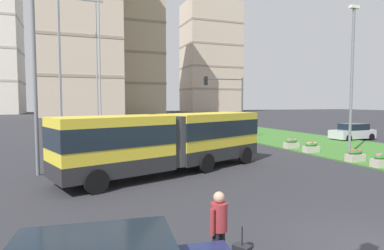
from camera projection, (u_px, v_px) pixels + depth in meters
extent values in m
cube|color=yellow|center=(209.00, 135.00, 18.44)|extent=(6.50, 4.76, 2.55)
cube|color=#262628|center=(209.00, 151.00, 18.50)|extent=(6.52, 4.79, 0.70)
cube|color=#19232D|center=(209.00, 128.00, 18.41)|extent=(6.55, 4.81, 0.90)
cube|color=yellow|center=(113.00, 145.00, 14.38)|extent=(5.72, 3.99, 2.55)
cube|color=#262628|center=(113.00, 165.00, 14.45)|extent=(5.74, 4.01, 0.70)
cube|color=#19232D|center=(112.00, 135.00, 14.35)|extent=(5.77, 4.04, 0.90)
cylinder|color=#383838|center=(170.00, 140.00, 16.32)|extent=(2.40, 2.40, 2.45)
cylinder|color=black|center=(213.00, 151.00, 20.68)|extent=(1.03, 0.67, 1.00)
cylinder|color=black|center=(245.00, 155.00, 18.92)|extent=(1.03, 0.67, 1.00)
cylinder|color=black|center=(174.00, 157.00, 18.27)|extent=(1.03, 0.67, 1.00)
cylinder|color=black|center=(206.00, 163.00, 16.51)|extent=(1.03, 0.67, 1.00)
cylinder|color=black|center=(75.00, 171.00, 14.63)|extent=(1.04, 0.58, 1.00)
cylinder|color=black|center=(96.00, 181.00, 12.69)|extent=(1.04, 0.58, 1.00)
sphere|color=#F9EFC6|center=(229.00, 145.00, 21.27)|extent=(0.24, 0.24, 0.24)
sphere|color=#F9EFC6|center=(252.00, 148.00, 20.00)|extent=(0.24, 0.24, 0.24)
cube|color=black|center=(84.00, 140.00, 25.91)|extent=(4.50, 2.05, 0.80)
cube|color=black|center=(81.00, 132.00, 25.82)|extent=(2.47, 1.81, 0.60)
cylinder|color=black|center=(103.00, 141.00, 27.23)|extent=(0.65, 0.26, 0.64)
cylinder|color=black|center=(103.00, 144.00, 25.52)|extent=(0.65, 0.26, 0.64)
cylinder|color=black|center=(65.00, 143.00, 26.34)|extent=(0.65, 0.26, 0.64)
cylinder|color=black|center=(63.00, 145.00, 24.62)|extent=(0.65, 0.26, 0.64)
cube|color=#B7BABF|center=(352.00, 134.00, 30.96)|extent=(4.48, 2.02, 0.80)
cube|color=black|center=(354.00, 127.00, 30.97)|extent=(2.46, 1.80, 0.60)
cylinder|color=black|center=(349.00, 138.00, 29.56)|extent=(0.65, 0.25, 0.64)
cylinder|color=black|center=(333.00, 136.00, 31.21)|extent=(0.65, 0.25, 0.64)
cylinder|color=black|center=(371.00, 137.00, 30.75)|extent=(0.65, 0.25, 0.64)
cylinder|color=black|center=(355.00, 135.00, 32.40)|extent=(0.65, 0.25, 0.64)
cylinder|color=black|center=(221.00, 249.00, 6.93)|extent=(0.16, 0.16, 0.90)
cylinder|color=maroon|center=(219.00, 217.00, 6.80)|extent=(0.36, 0.36, 0.60)
sphere|color=tan|center=(219.00, 197.00, 6.77)|extent=(0.24, 0.24, 0.24)
cylinder|color=maroon|center=(212.00, 222.00, 6.62)|extent=(0.10, 0.10, 0.55)
cylinder|color=maroon|center=(225.00, 216.00, 6.99)|extent=(0.10, 0.10, 0.55)
cylinder|color=black|center=(242.00, 236.00, 6.80)|extent=(0.03, 0.03, 0.40)
cube|color=#B7AD9E|center=(381.00, 163.00, 17.68)|extent=(1.10, 0.56, 0.44)
ellipsoid|color=#2D6B28|center=(382.00, 157.00, 17.66)|extent=(0.99, 0.50, 0.28)
sphere|color=#D14C99|center=(378.00, 155.00, 17.56)|extent=(0.20, 0.20, 0.20)
sphere|color=#D14C99|center=(380.00, 155.00, 17.73)|extent=(0.20, 0.20, 0.20)
cube|color=#B7AD9E|center=(355.00, 158.00, 19.30)|extent=(1.10, 0.56, 0.44)
ellipsoid|color=#2D6B28|center=(355.00, 152.00, 19.28)|extent=(0.99, 0.50, 0.28)
sphere|color=red|center=(352.00, 151.00, 19.18)|extent=(0.20, 0.20, 0.20)
sphere|color=red|center=(354.00, 151.00, 19.35)|extent=(0.20, 0.20, 0.20)
sphere|color=red|center=(360.00, 151.00, 19.32)|extent=(0.20, 0.20, 0.20)
cube|color=#B7AD9E|center=(311.00, 149.00, 22.84)|extent=(1.10, 0.56, 0.44)
ellipsoid|color=#2D6B28|center=(311.00, 145.00, 22.82)|extent=(0.99, 0.50, 0.28)
sphere|color=#EF7566|center=(308.00, 143.00, 22.72)|extent=(0.20, 0.20, 0.20)
sphere|color=#EF7566|center=(310.00, 143.00, 22.89)|extent=(0.20, 0.20, 0.20)
sphere|color=#EF7566|center=(315.00, 143.00, 22.86)|extent=(0.20, 0.20, 0.20)
cube|color=#B7AD9E|center=(291.00, 145.00, 24.90)|extent=(1.10, 0.56, 0.44)
ellipsoid|color=#2D6B28|center=(291.00, 141.00, 24.88)|extent=(0.99, 0.50, 0.28)
sphere|color=#D14C99|center=(288.00, 140.00, 24.77)|extent=(0.20, 0.20, 0.20)
sphere|color=#D14C99|center=(291.00, 140.00, 24.95)|extent=(0.20, 0.20, 0.20)
sphere|color=#D14C99|center=(295.00, 140.00, 24.91)|extent=(0.20, 0.20, 0.20)
cylinder|color=#474C51|center=(242.00, 109.00, 31.12)|extent=(0.16, 0.16, 6.00)
cylinder|color=#474C51|center=(223.00, 79.00, 30.19)|extent=(4.13, 0.10, 0.10)
cube|color=black|center=(206.00, 81.00, 29.59)|extent=(0.28, 0.28, 0.80)
sphere|color=red|center=(206.00, 78.00, 29.57)|extent=(0.16, 0.16, 0.16)
sphere|color=yellow|center=(206.00, 81.00, 29.59)|extent=(0.16, 0.16, 0.16)
sphere|color=green|center=(206.00, 84.00, 29.61)|extent=(0.16, 0.16, 0.16)
cylinder|color=slate|center=(35.00, 77.00, 15.61)|extent=(0.18, 0.18, 9.69)
cylinder|color=slate|center=(352.00, 83.00, 21.73)|extent=(0.18, 0.18, 9.86)
cube|color=white|center=(354.00, 7.00, 21.38)|extent=(0.70, 0.28, 0.20)
cube|color=#C6B299|center=(79.00, 24.00, 84.06)|extent=(20.78, 16.87, 48.29)
cube|color=gray|center=(80.00, 78.00, 85.05)|extent=(20.98, 17.07, 0.70)
cube|color=gray|center=(79.00, 41.00, 84.37)|extent=(20.98, 17.07, 0.70)
cube|color=gray|center=(78.00, 4.00, 83.70)|extent=(20.98, 17.07, 0.70)
cube|color=tan|center=(130.00, 41.00, 97.87)|extent=(18.47, 14.27, 44.41)
cube|color=#85765B|center=(131.00, 84.00, 98.78)|extent=(18.67, 14.47, 0.70)
cube|color=#85765B|center=(130.00, 55.00, 98.16)|extent=(18.67, 14.47, 0.70)
cube|color=#85765B|center=(130.00, 25.00, 97.54)|extent=(18.67, 14.47, 0.70)
cube|color=#C6B299|center=(211.00, 58.00, 127.76)|extent=(21.25, 14.84, 42.18)
cube|color=gray|center=(211.00, 89.00, 128.62)|extent=(21.45, 15.04, 0.70)
cube|color=gray|center=(211.00, 68.00, 128.03)|extent=(21.45, 15.04, 0.70)
cube|color=gray|center=(211.00, 47.00, 127.44)|extent=(21.45, 15.04, 0.70)
cube|color=gray|center=(211.00, 25.00, 126.84)|extent=(21.45, 15.04, 0.70)
cylinder|color=gray|center=(96.00, 34.00, 56.58)|extent=(0.24, 0.24, 31.26)
cylinder|color=gray|center=(59.00, 31.00, 54.47)|extent=(0.24, 0.24, 31.26)
cylinder|color=gray|center=(99.00, 27.00, 50.98)|extent=(0.24, 0.24, 31.26)
cylinder|color=gray|center=(58.00, 23.00, 48.87)|extent=(0.24, 0.24, 31.26)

